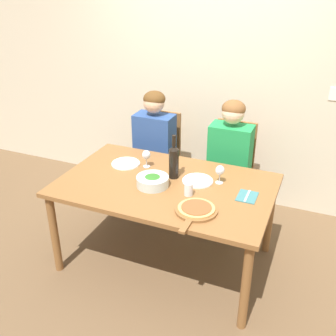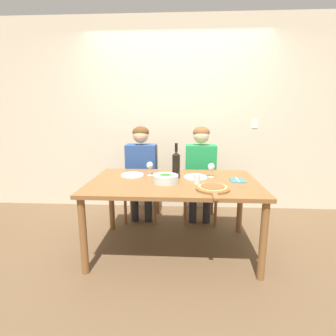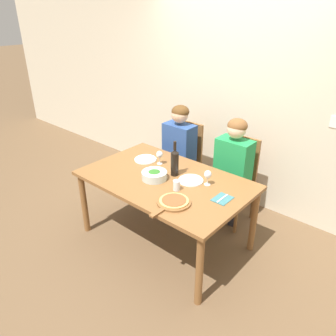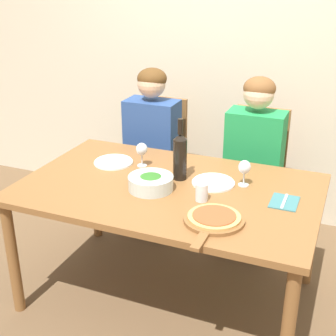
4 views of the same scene
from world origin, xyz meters
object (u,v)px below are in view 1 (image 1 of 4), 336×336
(wine_glass_left, at_px, (146,156))
(dinner_plate_right, at_px, (198,180))
(person_man, at_px, (230,153))
(wine_bottle, at_px, (174,161))
(fork_on_napkin, at_px, (247,196))
(wine_glass_right, at_px, (220,171))
(chair_right, at_px, (231,170))
(pizza_on_board, at_px, (196,210))
(chair_left, at_px, (159,157))
(dinner_plate_left, at_px, (126,163))
(person_woman, at_px, (154,141))
(water_tumbler, at_px, (189,189))
(broccoli_bowl, at_px, (153,181))

(wine_glass_left, bearing_deg, dinner_plate_right, -9.68)
(person_man, height_order, wine_glass_left, person_man)
(wine_bottle, height_order, wine_glass_left, wine_bottle)
(person_man, height_order, fork_on_napkin, person_man)
(wine_glass_left, relative_size, fork_on_napkin, 0.84)
(dinner_plate_right, xyz_separation_m, wine_glass_right, (0.16, 0.04, 0.10))
(wine_glass_right, bearing_deg, chair_right, 95.73)
(wine_bottle, distance_m, pizza_on_board, 0.55)
(chair_left, bearing_deg, dinner_plate_left, -90.36)
(chair_right, distance_m, wine_glass_right, 0.77)
(person_woman, bearing_deg, wine_glass_right, -34.96)
(wine_glass_left, relative_size, water_tumbler, 1.56)
(person_woman, bearing_deg, person_man, 0.00)
(wine_glass_left, bearing_deg, water_tumbler, -31.94)
(pizza_on_board, relative_size, fork_on_napkin, 2.43)
(wine_glass_left, bearing_deg, pizza_on_board, -39.16)
(wine_bottle, height_order, water_tumbler, wine_bottle)
(broccoli_bowl, distance_m, water_tumbler, 0.30)
(person_man, distance_m, dinner_plate_right, 0.63)
(broccoli_bowl, bearing_deg, chair_left, 111.40)
(person_man, xyz_separation_m, wine_bottle, (-0.30, -0.63, 0.14))
(fork_on_napkin, bearing_deg, person_woman, 146.80)
(wine_bottle, distance_m, dinner_plate_left, 0.49)
(person_man, relative_size, wine_glass_left, 8.21)
(dinner_plate_right, bearing_deg, person_woman, 136.90)
(chair_left, distance_m, wine_bottle, 0.95)
(person_woman, xyz_separation_m, dinner_plate_left, (-0.00, -0.57, 0.01))
(dinner_plate_right, bearing_deg, broccoli_bowl, -146.32)
(person_man, relative_size, water_tumbler, 12.80)
(dinner_plate_right, bearing_deg, wine_bottle, -178.59)
(chair_right, height_order, wine_glass_right, chair_right)
(chair_right, distance_m, wine_glass_left, 0.93)
(wine_glass_left, bearing_deg, chair_right, 48.60)
(dinner_plate_left, bearing_deg, fork_on_napkin, -7.26)
(pizza_on_board, relative_size, water_tumbler, 4.52)
(chair_right, relative_size, wine_glass_left, 6.51)
(wine_bottle, xyz_separation_m, wine_glass_right, (0.37, 0.05, -0.04))
(chair_left, height_order, chair_right, same)
(dinner_plate_left, bearing_deg, pizza_on_board, -30.63)
(chair_right, relative_size, dinner_plate_right, 4.03)
(water_tumbler, height_order, fork_on_napkin, water_tumbler)
(broccoli_bowl, bearing_deg, person_woman, 114.08)
(dinner_plate_right, distance_m, wine_glass_left, 0.50)
(broccoli_bowl, bearing_deg, dinner_plate_left, 145.62)
(water_tumbler, bearing_deg, person_man, 83.96)
(pizza_on_board, bearing_deg, fork_on_napkin, 50.15)
(water_tumbler, bearing_deg, pizza_on_board, -57.17)
(water_tumbler, bearing_deg, chair_left, 124.89)
(chair_right, distance_m, water_tumbler, 1.00)
(pizza_on_board, distance_m, water_tumbler, 0.24)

